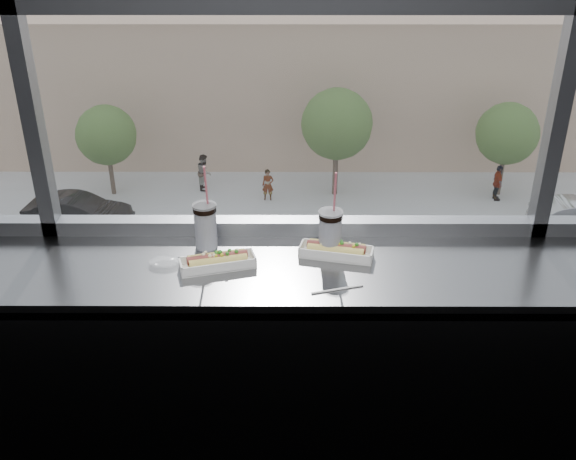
{
  "coord_description": "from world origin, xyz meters",
  "views": [
    {
      "loc": [
        -0.02,
        -0.87,
        2.31
      ],
      "look_at": [
        -0.02,
        1.23,
        1.25
      ],
      "focal_mm": 40.0,
      "sensor_mm": 36.0,
      "label": 1
    }
  ],
  "objects_px": {
    "car_near_b": "(100,304)",
    "car_near_c": "(298,308)",
    "hotdog_tray_left": "(218,261)",
    "soda_cup_left": "(205,224)",
    "tree_left": "(106,135)",
    "hotdog_tray_right": "(336,250)",
    "pedestrian_a": "(204,169)",
    "wrapper": "(165,262)",
    "pedestrian_d": "(498,180)",
    "car_far_a": "(77,207)",
    "pedestrian_b": "(268,182)",
    "loose_straw": "(337,289)",
    "soda_cup_right": "(330,231)",
    "car_near_d": "(478,303)",
    "tree_right": "(507,134)",
    "tree_center": "(337,124)"
  },
  "relations": [
    {
      "from": "car_near_b",
      "to": "car_near_c",
      "type": "distance_m",
      "value": 6.79
    },
    {
      "from": "hotdog_tray_left",
      "to": "soda_cup_left",
      "type": "relative_size",
      "value": 0.84
    },
    {
      "from": "soda_cup_left",
      "to": "tree_left",
      "type": "distance_m",
      "value": 30.81
    },
    {
      "from": "car_near_c",
      "to": "tree_left",
      "type": "distance_m",
      "value": 15.38
    },
    {
      "from": "hotdog_tray_right",
      "to": "car_near_b",
      "type": "xyz_separation_m",
      "value": [
        -6.68,
        16.21,
        -10.98
      ]
    },
    {
      "from": "pedestrian_a",
      "to": "tree_left",
      "type": "relative_size",
      "value": 0.49
    },
    {
      "from": "wrapper",
      "to": "pedestrian_d",
      "type": "distance_m",
      "value": 31.54
    },
    {
      "from": "car_near_c",
      "to": "car_far_a",
      "type": "bearing_deg",
      "value": 55.39
    },
    {
      "from": "car_near_b",
      "to": "pedestrian_b",
      "type": "xyz_separation_m",
      "value": [
        5.4,
        11.25,
        -0.14
      ]
    },
    {
      "from": "loose_straw",
      "to": "car_near_b",
      "type": "height_order",
      "value": "loose_straw"
    },
    {
      "from": "soda_cup_right",
      "to": "pedestrian_a",
      "type": "height_order",
      "value": "soda_cup_right"
    },
    {
      "from": "soda_cup_left",
      "to": "car_near_d",
      "type": "xyz_separation_m",
      "value": [
        6.74,
        16.13,
        -11.0
      ]
    },
    {
      "from": "loose_straw",
      "to": "wrapper",
      "type": "xyz_separation_m",
      "value": [
        -0.64,
        0.18,
        0.01
      ]
    },
    {
      "from": "hotdog_tray_left",
      "to": "car_near_c",
      "type": "relative_size",
      "value": 0.05
    },
    {
      "from": "tree_right",
      "to": "car_near_d",
      "type": "bearing_deg",
      "value": -109.78
    },
    {
      "from": "pedestrian_a",
      "to": "tree_left",
      "type": "distance_m",
      "value": 5.1
    },
    {
      "from": "car_near_d",
      "to": "pedestrian_a",
      "type": "bearing_deg",
      "value": 34.38
    },
    {
      "from": "soda_cup_left",
      "to": "pedestrian_b",
      "type": "height_order",
      "value": "soda_cup_left"
    },
    {
      "from": "tree_left",
      "to": "tree_center",
      "type": "relative_size",
      "value": 0.85
    },
    {
      "from": "soda_cup_right",
      "to": "car_near_d",
      "type": "xyz_separation_m",
      "value": [
        6.26,
        16.19,
        -11.0
      ]
    },
    {
      "from": "tree_right",
      "to": "tree_left",
      "type": "bearing_deg",
      "value": 180.0
    },
    {
      "from": "pedestrian_d",
      "to": "car_far_a",
      "type": "bearing_deg",
      "value": 99.2
    },
    {
      "from": "car_near_b",
      "to": "car_near_c",
      "type": "bearing_deg",
      "value": -89.96
    },
    {
      "from": "soda_cup_left",
      "to": "tree_left",
      "type": "height_order",
      "value": "soda_cup_left"
    },
    {
      "from": "car_near_c",
      "to": "tree_center",
      "type": "height_order",
      "value": "tree_center"
    },
    {
      "from": "soda_cup_right",
      "to": "car_near_c",
      "type": "xyz_separation_m",
      "value": [
        0.13,
        16.19,
        -11.18
      ]
    },
    {
      "from": "car_near_d",
      "to": "pedestrian_a",
      "type": "relative_size",
      "value": 3.01
    },
    {
      "from": "tree_center",
      "to": "car_near_c",
      "type": "bearing_deg",
      "value": -99.56
    },
    {
      "from": "tree_center",
      "to": "soda_cup_right",
      "type": "bearing_deg",
      "value": -94.36
    },
    {
      "from": "pedestrian_b",
      "to": "tree_right",
      "type": "height_order",
      "value": "tree_right"
    },
    {
      "from": "loose_straw",
      "to": "tree_center",
      "type": "distance_m",
      "value": 29.73
    },
    {
      "from": "car_near_b",
      "to": "car_near_d",
      "type": "height_order",
      "value": "car_near_d"
    },
    {
      "from": "wrapper",
      "to": "car_near_c",
      "type": "bearing_deg",
      "value": 87.35
    },
    {
      "from": "tree_right",
      "to": "car_near_b",
      "type": "bearing_deg",
      "value": -145.15
    },
    {
      "from": "car_near_b",
      "to": "pedestrian_d",
      "type": "xyz_separation_m",
      "value": [
        16.88,
        11.24,
        -0.0
      ]
    },
    {
      "from": "wrapper",
      "to": "tree_left",
      "type": "relative_size",
      "value": 0.02
    },
    {
      "from": "wrapper",
      "to": "tree_center",
      "type": "bearing_deg",
      "value": 84.4
    },
    {
      "from": "loose_straw",
      "to": "tree_left",
      "type": "xyz_separation_m",
      "value": [
        -9.26,
        28.45,
        -8.93
      ]
    },
    {
      "from": "hotdog_tray_right",
      "to": "pedestrian_a",
      "type": "distance_m",
      "value": 31.15
    },
    {
      "from": "soda_cup_right",
      "to": "pedestrian_d",
      "type": "relative_size",
      "value": 0.16
    },
    {
      "from": "loose_straw",
      "to": "car_near_b",
      "type": "relative_size",
      "value": 0.03
    },
    {
      "from": "soda_cup_left",
      "to": "car_far_a",
      "type": "height_order",
      "value": "soda_cup_left"
    },
    {
      "from": "car_far_a",
      "to": "pedestrian_b",
      "type": "xyz_separation_m",
      "value": [
        8.55,
        3.25,
        -0.1
      ]
    },
    {
      "from": "pedestrian_a",
      "to": "hotdog_tray_right",
      "type": "bearing_deg",
      "value": -170.9
    },
    {
      "from": "hotdog_tray_left",
      "to": "pedestrian_b",
      "type": "xyz_separation_m",
      "value": [
        -0.83,
        27.54,
        -11.13
      ]
    },
    {
      "from": "pedestrian_b",
      "to": "pedestrian_a",
      "type": "bearing_deg",
      "value": 158.02
    },
    {
      "from": "soda_cup_right",
      "to": "tree_left",
      "type": "xyz_separation_m",
      "value": [
        -9.25,
        28.19,
        -9.03
      ]
    },
    {
      "from": "car_far_a",
      "to": "tree_right",
      "type": "relative_size",
      "value": 1.3
    },
    {
      "from": "hotdog_tray_left",
      "to": "wrapper",
      "type": "xyz_separation_m",
      "value": [
        -0.2,
        0.02,
        -0.01
      ]
    },
    {
      "from": "car_near_d",
      "to": "pedestrian_d",
      "type": "distance_m",
      "value": 11.92
    }
  ]
}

